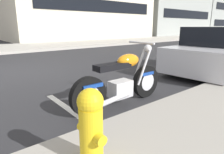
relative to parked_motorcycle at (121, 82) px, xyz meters
name	(u,v)px	position (x,y,z in m)	size (l,w,h in m)	color
ground_plane	(15,72)	(-0.85, 4.08, -0.43)	(260.00, 260.00, 0.00)	#28282B
sidewalk_far_curb	(132,40)	(11.15, 11.07, -0.36)	(120.00, 5.00, 0.14)	#ADA89E
parking_stall_stripe	(75,113)	(-0.85, 0.19, -0.43)	(0.12, 2.20, 0.01)	silver
parked_motorcycle	(121,82)	(0.00, 0.00, 0.00)	(2.00, 0.62, 1.12)	black
parked_car_at_intersection	(219,52)	(4.10, 0.09, 0.21)	(4.16, 2.02, 1.38)	silver
fire_hydrant	(91,125)	(-1.38, -1.13, 0.10)	(0.24, 0.36, 0.73)	gold
townhouse_behind_pole	(207,11)	(39.40, 18.10, 4.05)	(15.39, 9.52, 8.96)	#939993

